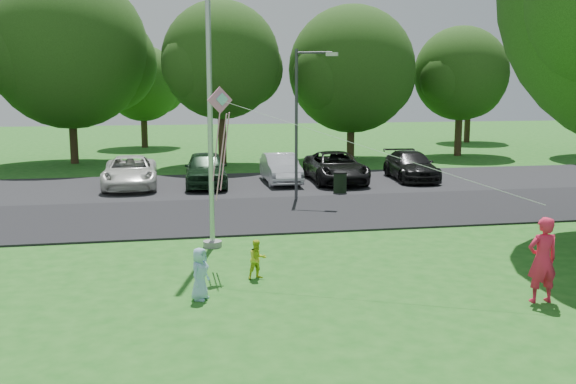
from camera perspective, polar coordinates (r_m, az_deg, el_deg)
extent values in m
plane|color=#1E6019|center=(13.45, 10.24, -9.30)|extent=(120.00, 120.00, 0.00)
cube|color=black|center=(21.79, 1.69, -1.82)|extent=(60.00, 6.00, 0.06)
cube|color=black|center=(28.07, -1.22, 0.73)|extent=(42.00, 7.00, 0.06)
cylinder|color=#B7BABF|center=(16.90, -7.05, 11.80)|extent=(0.14, 0.14, 10.00)
cylinder|color=gray|center=(17.40, -6.72, -4.60)|extent=(0.50, 0.50, 0.16)
cylinder|color=#3F3F44|center=(23.86, 0.75, 5.88)|extent=(0.11, 0.11, 5.60)
cylinder|color=#3F3F44|center=(23.71, 2.34, 12.28)|extent=(1.22, 0.60, 0.08)
cube|color=silver|center=(23.60, 3.93, 12.12)|extent=(0.47, 0.36, 0.13)
cylinder|color=black|center=(25.66, 4.65, 0.75)|extent=(0.52, 0.52, 0.84)
cylinder|color=black|center=(25.60, 4.66, 1.73)|extent=(0.56, 0.56, 0.05)
cylinder|color=#332316|center=(37.50, -18.54, 4.86)|extent=(0.44, 0.44, 3.19)
sphere|color=#193A0F|center=(37.45, -18.91, 11.84)|extent=(8.50, 8.50, 8.50)
sphere|color=#193A0F|center=(38.06, -15.78, 10.98)|extent=(5.53, 5.53, 5.53)
sphere|color=#193A0F|center=(36.64, -21.79, 11.08)|extent=(5.10, 5.10, 5.10)
cylinder|color=#332316|center=(34.98, -5.88, 5.19)|extent=(0.44, 0.44, 3.43)
sphere|color=#193A0F|center=(34.91, -5.99, 11.60)|extent=(6.27, 6.27, 6.27)
sphere|color=#193A0F|center=(35.67, -3.77, 10.83)|extent=(4.07, 4.07, 4.07)
sphere|color=#193A0F|center=(34.03, -8.00, 11.09)|extent=(3.76, 3.76, 3.76)
cylinder|color=#332316|center=(37.69, 5.59, 4.91)|extent=(0.44, 0.44, 2.66)
sphere|color=#193A0F|center=(37.59, 5.69, 10.81)|extent=(7.27, 7.27, 7.27)
sphere|color=#193A0F|center=(38.76, 7.71, 9.92)|extent=(4.72, 4.72, 4.72)
sphere|color=#193A0F|center=(36.31, 3.86, 10.31)|extent=(4.36, 4.36, 4.36)
cylinder|color=#332316|center=(40.92, 14.91, 5.25)|extent=(0.44, 0.44, 3.02)
sphere|color=#193A0F|center=(40.83, 15.12, 10.14)|extent=(5.67, 5.67, 5.67)
sphere|color=#193A0F|center=(41.91, 16.34, 9.48)|extent=(3.68, 3.68, 3.68)
sphere|color=#193A0F|center=(39.70, 14.06, 9.80)|extent=(3.40, 3.40, 3.40)
cylinder|color=#332316|center=(45.96, -12.65, 5.51)|extent=(0.44, 0.44, 2.60)
sphere|color=#193A0F|center=(45.86, -12.80, 9.40)|extent=(5.20, 5.20, 5.20)
sphere|color=#193A0F|center=(46.36, -11.30, 8.96)|extent=(3.38, 3.38, 3.38)
sphere|color=#193A0F|center=(45.25, -14.14, 9.02)|extent=(3.12, 3.12, 3.12)
cylinder|color=#332316|center=(50.80, 15.65, 5.74)|extent=(0.44, 0.44, 2.60)
sphere|color=#193A0F|center=(50.71, 15.81, 9.26)|extent=(5.20, 5.20, 5.20)
sphere|color=#193A0F|center=(51.71, 16.70, 8.78)|extent=(3.38, 3.38, 3.38)
sphere|color=#193A0F|center=(49.67, 15.05, 9.00)|extent=(3.12, 3.12, 3.12)
imported|color=silver|center=(27.60, -13.86, 1.74)|extent=(2.21, 4.72, 1.31)
imported|color=black|center=(27.38, -7.32, 2.04)|extent=(1.93, 4.37, 1.46)
imported|color=silver|center=(28.07, -0.66, 2.11)|extent=(1.38, 3.89, 1.28)
imported|color=black|center=(28.37, 4.26, 2.22)|extent=(2.39, 4.89, 1.34)
imported|color=black|center=(29.58, 10.87, 2.30)|extent=(2.14, 4.49, 1.26)
imported|color=#ED1F46|center=(13.74, 21.67, -5.63)|extent=(0.64, 0.42, 1.74)
imported|color=#BFD621|center=(14.43, -2.74, -5.99)|extent=(0.51, 0.45, 0.90)
imported|color=#9CC5EF|center=(13.14, -7.84, -7.21)|extent=(0.57, 0.63, 1.08)
cube|color=pink|center=(14.90, -6.08, 8.13)|extent=(0.60, 0.22, 0.61)
cube|color=#8CC6E5|center=(14.88, -5.87, 8.20)|extent=(0.29, 0.12, 0.29)
cylinder|color=white|center=(13.74, 7.31, 3.85)|extent=(6.02, 3.73, 1.99)
cylinder|color=pink|center=(14.96, -6.39, 4.00)|extent=(0.20, 0.26, 1.63)
cylinder|color=pink|center=(15.04, -5.63, 3.55)|extent=(0.23, 0.43, 1.87)
cylinder|color=pink|center=(14.91, -5.96, 2.99)|extent=(0.25, 0.63, 2.08)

